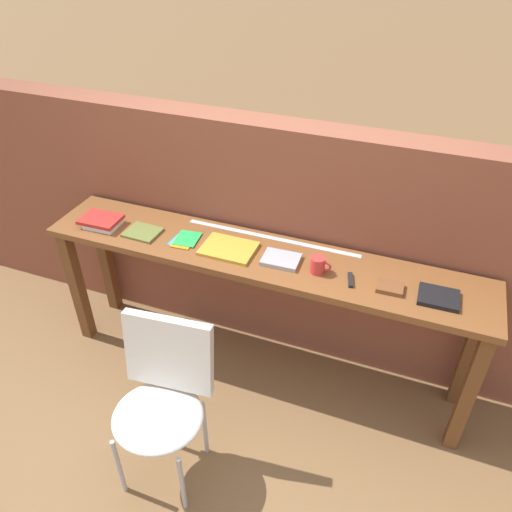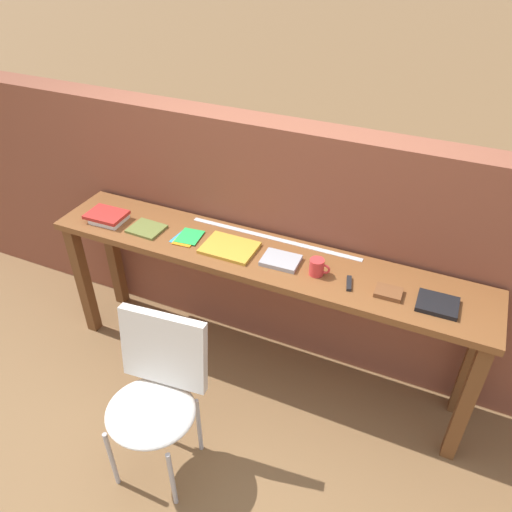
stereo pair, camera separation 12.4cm
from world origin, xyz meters
TOP-DOWN VIEW (x-y plane):
  - ground_plane at (0.00, 0.00)m, footprint 40.00×40.00m
  - brick_wall_back at (0.00, 0.64)m, footprint 6.00×0.20m
  - sideboard at (0.00, 0.30)m, footprint 2.50×0.44m
  - chair_white_moulded at (-0.20, -0.49)m, footprint 0.48×0.49m
  - book_stack_leftmost at (-0.97, 0.24)m, footprint 0.23×0.17m
  - magazine_cycling at (-0.70, 0.25)m, footprint 0.20×0.17m
  - pamphlet_pile_colourful at (-0.44, 0.27)m, footprint 0.16×0.19m
  - book_open_centre at (-0.17, 0.27)m, footprint 0.29×0.22m
  - book_grey_hardcover at (0.13, 0.28)m, footprint 0.20×0.16m
  - mug at (0.34, 0.26)m, footprint 0.11×0.08m
  - multitool_folded at (0.51, 0.24)m, footprint 0.05×0.11m
  - leather_journal_brown at (0.71, 0.25)m, footprint 0.13×0.10m
  - book_repair_rightmost at (0.94, 0.26)m, footprint 0.19×0.16m
  - ruler_metal_back_edge at (0.01, 0.47)m, footprint 1.03×0.03m

SIDE VIEW (x-z plane):
  - ground_plane at x=0.00m, z-range 0.00..0.00m
  - chair_white_moulded at x=-0.20m, z-range 0.08..0.97m
  - sideboard at x=0.00m, z-range 0.30..1.18m
  - brick_wall_back at x=0.00m, z-range 0.00..1.50m
  - ruler_metal_back_edge at x=0.01m, z-range 0.88..0.88m
  - pamphlet_pile_colourful at x=-0.44m, z-range 0.88..0.89m
  - magazine_cycling at x=-0.70m, z-range 0.88..0.90m
  - multitool_folded at x=0.51m, z-range 0.88..0.90m
  - book_open_centre at x=-0.17m, z-range 0.88..0.90m
  - book_repair_rightmost at x=0.94m, z-range 0.88..0.90m
  - leather_journal_brown at x=0.71m, z-range 0.88..0.90m
  - book_grey_hardcover at x=0.13m, z-range 0.88..0.90m
  - book_stack_leftmost at x=-0.97m, z-range 0.88..0.93m
  - mug at x=0.34m, z-range 0.88..0.97m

